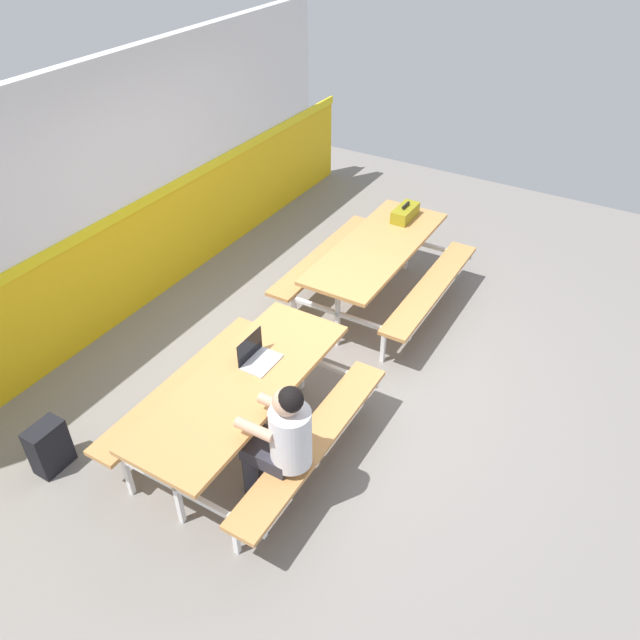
{
  "coord_description": "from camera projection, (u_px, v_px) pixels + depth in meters",
  "views": [
    {
      "loc": [
        -3.97,
        -2.22,
        4.01
      ],
      "look_at": [
        0.0,
        0.14,
        0.55
      ],
      "focal_mm": 35.08,
      "sensor_mm": 36.0,
      "label": 1
    }
  ],
  "objects": [
    {
      "name": "ground_plane",
      "position": [
        332.0,
        371.0,
        6.05
      ],
      "size": [
        10.0,
        10.0,
        0.02
      ],
      "primitive_type": "cube",
      "color": "gray"
    },
    {
      "name": "accent_backdrop",
      "position": [
        128.0,
        196.0,
        6.27
      ],
      "size": [
        8.0,
        0.14,
        2.6
      ],
      "color": "yellow",
      "rests_on": "ground"
    },
    {
      "name": "picnic_table_left",
      "position": [
        244.0,
        397.0,
        4.91
      ],
      "size": [
        2.05,
        1.56,
        0.74
      ],
      "color": "tan",
      "rests_on": "ground"
    },
    {
      "name": "picnic_table_right",
      "position": [
        377.0,
        259.0,
        6.6
      ],
      "size": [
        2.05,
        1.56,
        0.74
      ],
      "color": "tan",
      "rests_on": "ground"
    },
    {
      "name": "student_nearer",
      "position": [
        281.0,
        437.0,
        4.4
      ],
      "size": [
        0.36,
        0.53,
        1.21
      ],
      "color": "#2D2D38",
      "rests_on": "ground"
    },
    {
      "name": "laptop_silver",
      "position": [
        257.0,
        357.0,
        4.98
      ],
      "size": [
        0.32,
        0.22,
        0.22
      ],
      "color": "silver",
      "rests_on": "picnic_table_left"
    },
    {
      "name": "toolbox_grey",
      "position": [
        405.0,
        213.0,
        6.93
      ],
      "size": [
        0.4,
        0.18,
        0.18
      ],
      "color": "olive",
      "rests_on": "picnic_table_right"
    },
    {
      "name": "backpack_dark",
      "position": [
        49.0,
        447.0,
        4.97
      ],
      "size": [
        0.3,
        0.22,
        0.44
      ],
      "color": "black",
      "rests_on": "ground"
    }
  ]
}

